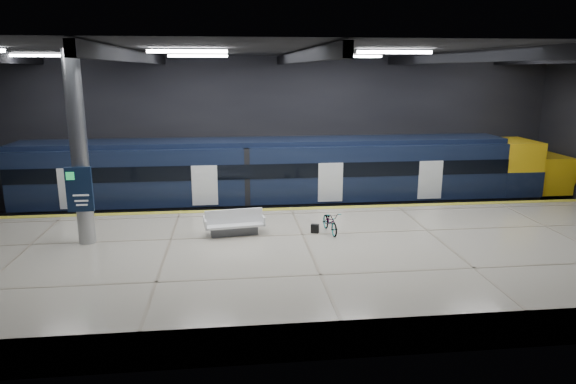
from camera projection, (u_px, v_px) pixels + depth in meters
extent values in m
plane|color=black|center=(299.00, 252.00, 21.01)|extent=(30.00, 30.00, 0.00)
cube|color=black|center=(280.00, 132.00, 27.80)|extent=(30.00, 0.10, 8.00)
cube|color=black|center=(344.00, 210.00, 12.34)|extent=(30.00, 0.10, 8.00)
cube|color=black|center=(300.00, 50.00, 19.14)|extent=(30.00, 16.00, 0.10)
cube|color=black|center=(136.00, 57.00, 18.54)|extent=(0.25, 16.00, 0.40)
cube|color=black|center=(300.00, 57.00, 19.20)|extent=(0.25, 16.00, 0.40)
cube|color=black|center=(453.00, 58.00, 19.85)|extent=(0.25, 16.00, 0.40)
cube|color=white|center=(187.00, 51.00, 16.80)|extent=(2.60, 0.18, 0.10)
cube|color=white|center=(395.00, 52.00, 17.56)|extent=(2.60, 0.18, 0.10)
cube|color=white|center=(32.00, 55.00, 21.83)|extent=(2.60, 0.18, 0.10)
cube|color=white|center=(198.00, 56.00, 22.59)|extent=(2.60, 0.18, 0.10)
cube|color=white|center=(353.00, 56.00, 23.36)|extent=(2.60, 0.18, 0.10)
cube|color=white|center=(499.00, 57.00, 24.12)|extent=(2.60, 0.18, 0.10)
cube|color=#BCB09F|center=(308.00, 262.00, 18.46)|extent=(30.00, 11.00, 1.10)
cube|color=gold|center=(291.00, 209.00, 23.40)|extent=(30.00, 0.40, 0.01)
cube|color=gray|center=(286.00, 218.00, 25.61)|extent=(30.00, 0.08, 0.16)
cube|color=gray|center=(283.00, 210.00, 27.00)|extent=(30.00, 0.08, 0.16)
cube|color=black|center=(267.00, 206.00, 26.09)|extent=(24.00, 2.58, 0.80)
cube|color=black|center=(266.00, 171.00, 25.68)|extent=(24.00, 2.80, 2.75)
cube|color=black|center=(266.00, 142.00, 25.33)|extent=(24.00, 2.30, 0.24)
cube|color=black|center=(268.00, 171.00, 24.25)|extent=(24.00, 0.04, 0.70)
cube|color=white|center=(330.00, 182.00, 24.71)|extent=(1.20, 0.05, 1.90)
cube|color=yellow|center=(511.00, 166.00, 27.10)|extent=(2.00, 2.80, 2.75)
ellipsoid|color=yellow|center=(556.00, 174.00, 27.49)|extent=(3.60, 2.52, 1.90)
cube|color=black|center=(517.00, 163.00, 27.09)|extent=(1.60, 2.38, 0.80)
cube|color=#595B60|center=(234.00, 230.00, 19.75)|extent=(1.83, 0.79, 0.33)
cube|color=white|center=(234.00, 224.00, 19.69)|extent=(2.32, 1.23, 0.09)
cube|color=white|center=(234.00, 216.00, 19.62)|extent=(2.20, 0.39, 0.55)
cube|color=white|center=(205.00, 223.00, 19.39)|extent=(0.19, 0.94, 0.33)
cube|color=white|center=(262.00, 219.00, 19.92)|extent=(0.19, 0.94, 0.33)
imported|color=#99999E|center=(330.00, 222.00, 19.94)|extent=(0.77, 1.70, 0.87)
cube|color=black|center=(315.00, 229.00, 19.93)|extent=(0.35, 0.28, 0.35)
cylinder|color=#9EA0A5|center=(79.00, 149.00, 18.10)|extent=(0.60, 0.60, 6.90)
cube|color=#0F1D38|center=(79.00, 189.00, 18.01)|extent=(0.90, 0.12, 1.60)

